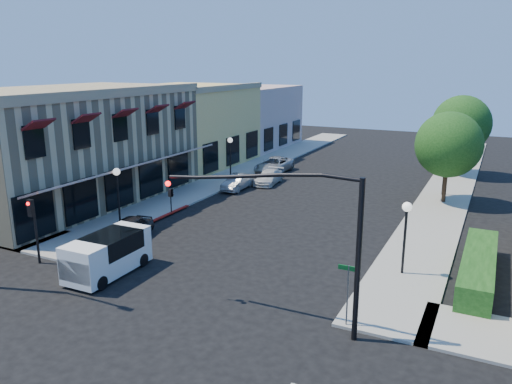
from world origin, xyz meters
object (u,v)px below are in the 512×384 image
at_px(lamppost_left_far, 230,147).
at_px(parked_car_a, 127,230).
at_px(lamppost_left_near, 117,182).
at_px(street_name_sign, 348,286).
at_px(secondary_signal, 33,219).
at_px(street_tree_b, 461,124).
at_px(parked_car_b, 238,182).
at_px(parked_car_d, 274,165).
at_px(signal_mast_arm, 301,224).
at_px(lamppost_right_far, 445,160).
at_px(parked_car_c, 269,177).
at_px(white_van, 107,253).
at_px(street_tree_a, 449,145).
at_px(lamppost_right_near, 406,220).

distance_m(lamppost_left_far, parked_car_a, 16.30).
bearing_deg(lamppost_left_near, street_name_sign, -19.93).
bearing_deg(secondary_signal, street_tree_b, 61.23).
height_order(street_tree_b, parked_car_a, street_tree_b).
relative_size(parked_car_b, parked_car_d, 0.73).
bearing_deg(lamppost_left_near, signal_mast_arm, -24.37).
distance_m(lamppost_right_far, parked_car_b, 15.67).
xyz_separation_m(lamppost_left_near, parked_car_d, (2.30, 18.00, -2.05)).
bearing_deg(street_name_sign, parked_car_c, 122.10).
distance_m(white_van, parked_car_c, 19.88).
xyz_separation_m(secondary_signal, street_name_sign, (15.50, 0.79, -0.62)).
relative_size(lamppost_right_far, parked_car_d, 0.72).
relative_size(signal_mast_arm, parked_car_c, 2.09).
xyz_separation_m(street_tree_b, lamppost_left_near, (-17.30, -24.00, -1.81)).
bearing_deg(signal_mast_arm, lamppost_left_near, 155.63).
xyz_separation_m(lamppost_left_far, parked_car_a, (2.30, -16.00, -2.09)).
bearing_deg(parked_car_c, secondary_signal, -103.58).
bearing_deg(street_tree_b, lamppost_left_far, -149.97).
height_order(signal_mast_arm, parked_car_d, signal_mast_arm).
relative_size(street_tree_b, secondary_signal, 2.11).
xyz_separation_m(street_tree_a, parked_car_c, (-13.60, -0.19, -3.64)).
distance_m(lamppost_left_far, parked_car_d, 5.05).
bearing_deg(street_tree_a, lamppost_right_far, 98.53).
bearing_deg(street_name_sign, street_tree_a, 86.24).
xyz_separation_m(parked_car_b, parked_car_d, (0.00, 7.00, 0.09)).
relative_size(secondary_signal, lamppost_left_near, 0.93).
distance_m(signal_mast_arm, parked_car_b, 21.54).
bearing_deg(street_name_sign, lamppost_right_near, 80.22).
bearing_deg(parked_car_a, street_name_sign, -23.11).
distance_m(street_tree_a, parked_car_a, 22.22).
bearing_deg(signal_mast_arm, lamppost_right_near, 67.88).
relative_size(lamppost_right_near, parked_car_c, 0.93).
height_order(street_name_sign, lamppost_right_near, lamppost_right_near).
bearing_deg(street_tree_b, signal_mast_arm, -95.51).
height_order(street_name_sign, white_van, street_name_sign).
relative_size(secondary_signal, parked_car_a, 0.88).
bearing_deg(street_tree_b, parked_car_c, -143.15).
bearing_deg(parked_car_c, white_van, -92.22).
height_order(white_van, parked_car_c, white_van).
relative_size(street_tree_b, parked_car_a, 1.85).
height_order(white_van, parked_car_d, white_van).
distance_m(signal_mast_arm, white_van, 10.26).
xyz_separation_m(signal_mast_arm, parked_car_a, (-12.06, 4.50, -3.44)).
relative_size(street_tree_a, parked_car_b, 1.80).
xyz_separation_m(street_name_sign, lamppost_left_near, (-16.00, 5.80, 1.04)).
bearing_deg(lamppost_left_far, street_tree_a, 0.00).
height_order(lamppost_right_far, parked_car_b, lamppost_right_far).
distance_m(lamppost_left_far, parked_car_c, 4.30).
height_order(lamppost_right_near, parked_car_c, lamppost_right_near).
xyz_separation_m(signal_mast_arm, parked_car_b, (-12.06, 17.50, -3.49)).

